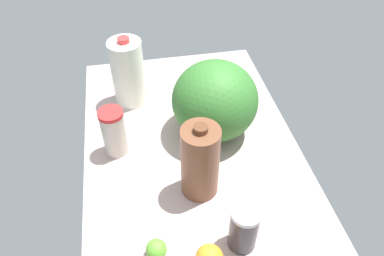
{
  "coord_description": "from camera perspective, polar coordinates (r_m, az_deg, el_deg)",
  "views": [
    {
      "loc": [
        90.83,
        -17.21,
        100.71
      ],
      "look_at": [
        0.0,
        0.0,
        13.0
      ],
      "focal_mm": 35.0,
      "sensor_mm": 36.0,
      "label": 1
    }
  ],
  "objects": [
    {
      "name": "tumbler_cup",
      "position": [
        1.3,
        -11.83,
        -0.59
      ],
      "size": [
        8.49,
        8.49,
        18.06
      ],
      "color": "beige",
      "rests_on": "countertop"
    },
    {
      "name": "watermelon",
      "position": [
        1.32,
        3.5,
        4.2
      ],
      "size": [
        30.5,
        30.5,
        28.39
      ],
      "primitive_type": "ellipsoid",
      "color": "#33712C",
      "rests_on": "countertop"
    },
    {
      "name": "shaker_bottle",
      "position": [
        1.06,
        7.9,
        -14.86
      ],
      "size": [
        8.22,
        8.22,
        15.48
      ],
      "color": "#39363B",
      "rests_on": "countertop"
    },
    {
      "name": "lime_beside_bowl",
      "position": [
        1.64,
        -10.51,
        7.28
      ],
      "size": [
        5.27,
        5.27,
        5.27
      ],
      "primitive_type": "sphere",
      "color": "#66BA3B",
      "rests_on": "countertop"
    },
    {
      "name": "countertop",
      "position": [
        1.36,
        0.0,
        -3.53
      ],
      "size": [
        120.0,
        76.0,
        3.0
      ],
      "primitive_type": "cube",
      "color": "#B39A96",
      "rests_on": "ground"
    },
    {
      "name": "milk_jug",
      "position": [
        1.49,
        -9.74,
        8.33
      ],
      "size": [
        12.75,
        12.75,
        28.67
      ],
      "color": "white",
      "rests_on": "countertop"
    },
    {
      "name": "lime_by_jug",
      "position": [
        1.08,
        -5.46,
        -17.93
      ],
      "size": [
        5.83,
        5.83,
        5.83
      ],
      "primitive_type": "sphere",
      "color": "#5BAB30",
      "rests_on": "countertop"
    },
    {
      "name": "chocolate_milk_jug",
      "position": [
        1.13,
        1.23,
        -5.13
      ],
      "size": [
        11.8,
        11.8,
        27.45
      ],
      "color": "brown",
      "rests_on": "countertop"
    }
  ]
}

